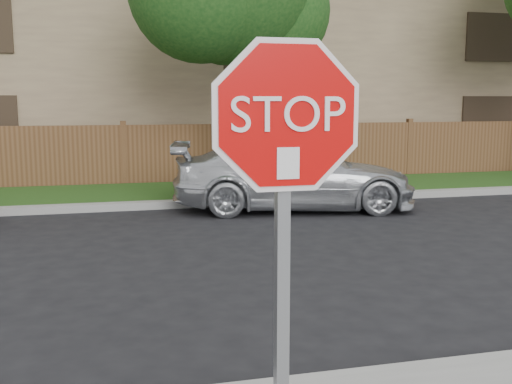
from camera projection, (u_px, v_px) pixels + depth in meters
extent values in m
cube|color=gray|center=(130.00, 206.00, 12.27)|extent=(70.00, 0.30, 0.15)
cube|color=#1E4714|center=(127.00, 194.00, 13.85)|extent=(70.00, 3.00, 0.12)
cube|color=#56351E|center=(124.00, 156.00, 15.27)|extent=(70.00, 0.12, 1.60)
cube|color=#897255|center=(117.00, 77.00, 20.31)|extent=(34.00, 8.00, 6.00)
cylinder|color=#382B21|center=(233.00, 111.00, 14.06)|extent=(0.44, 0.44, 3.92)
sphere|color=#133C12|center=(267.00, 10.00, 14.20)|extent=(3.00, 3.00, 3.00)
cube|color=gray|center=(282.00, 296.00, 2.99)|extent=(0.06, 0.06, 2.30)
cylinder|color=white|center=(287.00, 116.00, 2.80)|extent=(1.01, 0.02, 1.01)
cylinder|color=red|center=(288.00, 116.00, 2.78)|extent=(0.93, 0.02, 0.93)
cube|color=white|center=(288.00, 163.00, 2.80)|extent=(0.11, 0.00, 0.15)
imported|color=silver|center=(294.00, 175.00, 12.22)|extent=(5.19, 2.80, 1.43)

